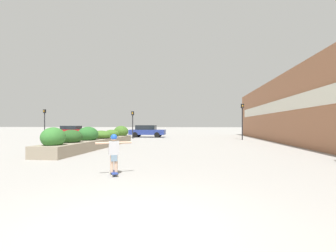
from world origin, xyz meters
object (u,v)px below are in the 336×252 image
Objects in this scene: skateboard at (114,173)px; traffic_light_right at (242,115)px; traffic_light_left at (133,120)px; car_leftmost at (70,131)px; skateboarder at (114,149)px; car_center_left at (147,131)px; traffic_light_far_left at (44,118)px.

traffic_light_right is (7.36, 17.51, 2.47)m from skateboard.
skateboard is 18.89m from traffic_light_left.
traffic_light_left is at bearing 76.51° from skateboard.
traffic_light_right reaches higher than traffic_light_left.
traffic_light_right reaches higher than skateboard.
skateboard is at bearing -112.80° from traffic_light_right.
skateboard is at bearing -146.72° from car_leftmost.
car_leftmost reaches higher than skateboarder.
skateboarder is 19.07m from traffic_light_right.
car_center_left is at bearing 71.87° from skateboarder.
skateboard is 0.73m from skateboarder.
skateboarder is 25.59m from car_leftmost.
car_leftmost is at bearing 62.06° from traffic_light_far_left.
traffic_light_left is (-1.05, -2.89, 1.35)m from car_center_left.
traffic_light_far_left reaches higher than car_center_left.
traffic_light_far_left is at bearing 177.74° from traffic_light_right.
traffic_light_left is 12.00m from traffic_light_right.
car_center_left is at bearing 71.87° from skateboard.
traffic_light_left reaches higher than skateboard.
traffic_light_left reaches higher than skateboarder.
traffic_light_far_left is at bearing 178.91° from traffic_light_left.
traffic_light_far_left is (-12.06, -2.68, 1.55)m from car_center_left.
skateboard is at bearing -49.69° from traffic_light_far_left.
traffic_light_far_left is (-1.58, -2.98, 1.58)m from car_leftmost.
car_leftmost is at bearing 169.72° from traffic_light_right.
skateboard is 0.56× the size of skateboarder.
traffic_light_left is (-4.61, 18.20, 2.08)m from skateboard.
skateboarder is at bearing -75.78° from traffic_light_left.
car_leftmost is 10.48m from car_center_left.
traffic_light_right is (7.36, 17.51, 1.73)m from skateboarder.
car_center_left is 12.45m from traffic_light_far_left.
skateboard is 0.16× the size of car_leftmost.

